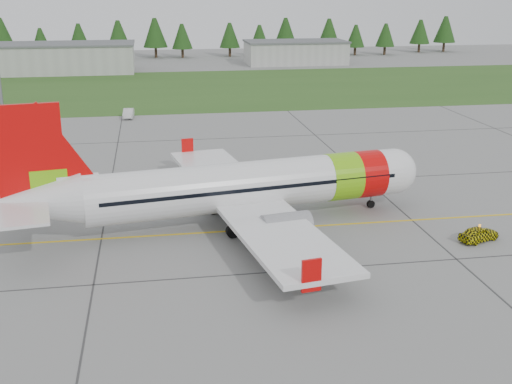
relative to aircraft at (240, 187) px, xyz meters
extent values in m
plane|color=gray|center=(4.07, -9.70, -3.07)|extent=(320.00, 320.00, 0.00)
cylinder|color=white|center=(0.84, 0.14, 0.04)|extent=(26.40, 8.06, 3.92)
sphere|color=white|center=(13.73, 2.23, 0.04)|extent=(3.92, 3.92, 3.92)
cone|color=white|center=(-15.51, -2.52, 0.39)|extent=(7.57, 4.99, 3.92)
cube|color=black|center=(14.03, 2.28, 0.39)|extent=(2.01, 2.84, 0.56)
cylinder|color=#74C40E|center=(8.77, 1.43, 0.04)|extent=(3.22, 4.36, 4.00)
cylinder|color=#CA0706|center=(11.15, 1.81, 0.04)|extent=(2.82, 4.30, 4.00)
cube|color=white|center=(0.35, 0.06, -1.06)|extent=(10.61, 32.61, 0.36)
cube|color=#CA0706|center=(-3.21, 15.66, -0.51)|extent=(1.22, 0.37, 2.01)
cube|color=#CA0706|center=(1.92, -15.87, -0.51)|extent=(1.22, 0.37, 2.01)
cylinder|color=gray|center=(0.95, 5.75, -1.61)|extent=(3.91, 2.66, 2.11)
cylinder|color=gray|center=(2.72, -5.15, -1.61)|extent=(3.91, 2.66, 2.11)
cube|color=#CA0706|center=(-15.31, -2.49, 3.76)|extent=(4.62, 1.10, 7.63)
cube|color=#74C40E|center=(-14.22, -2.31, 1.55)|extent=(2.65, 0.84, 2.41)
cube|color=white|center=(-16.01, -2.60, 0.65)|extent=(5.03, 11.92, 0.22)
cylinder|color=slate|center=(11.75, 1.91, -2.37)|extent=(0.18, 0.18, 1.41)
cylinder|color=black|center=(11.75, 1.91, -2.73)|extent=(0.72, 0.39, 0.68)
cylinder|color=slate|center=(-1.09, 2.67, -2.12)|extent=(0.22, 0.22, 1.91)
cylinder|color=black|center=(-1.49, 2.61, -2.55)|extent=(1.10, 0.61, 1.04)
cylinder|color=slate|center=(-0.19, -2.88, -2.12)|extent=(0.22, 0.22, 1.91)
cylinder|color=black|center=(-0.59, -2.94, -2.55)|extent=(1.10, 0.61, 1.04)
imported|color=yellow|center=(17.25, -6.74, -1.40)|extent=(1.54, 1.66, 3.34)
imported|color=silver|center=(-9.98, 45.72, -1.04)|extent=(1.49, 1.41, 4.05)
cube|color=#30561E|center=(4.07, 72.30, -3.06)|extent=(320.00, 50.00, 0.03)
cube|color=gold|center=(4.07, -1.70, -3.06)|extent=(120.00, 0.25, 0.02)
cube|color=#A8A8A3|center=(-25.93, 100.30, -0.07)|extent=(32.00, 14.00, 6.00)
cube|color=#A8A8A3|center=(29.07, 108.30, -0.47)|extent=(24.00, 12.00, 5.20)
camera|label=1|loc=(-6.70, -48.42, 15.34)|focal=45.00mm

